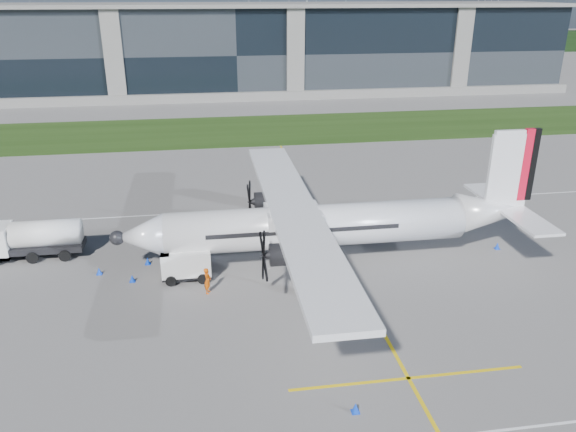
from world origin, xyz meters
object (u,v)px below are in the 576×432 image
Objects in this scene: baggage_tug at (187,264)px; ground_crew_person at (207,279)px; turboprop_aircraft at (332,201)px; safety_cone_nose_stbd at (148,261)px; safety_cone_portwing at (355,408)px; fuel_tanker_truck at (25,240)px; safety_cone_nose_port at (132,278)px; safety_cone_stbdwing at (269,190)px; safety_cone_tail at (497,246)px; safety_cone_fwd at (99,271)px.

baggage_tug is 1.73× the size of ground_crew_person.
safety_cone_nose_stbd is (-12.70, 1.52, -4.27)m from turboprop_aircraft.
ground_crew_person is 13.55m from safety_cone_portwing.
fuel_tanker_truck is 2.13× the size of baggage_tug.
fuel_tanker_truck is 9.25m from safety_cone_nose_port.
safety_cone_nose_stbd is at bearing 138.18° from baggage_tug.
safety_cone_portwing is 1.00× the size of safety_cone_nose_port.
safety_cone_stbdwing and safety_cone_tail have the same top height.
safety_cone_portwing is 20.64m from safety_cone_fwd.
ground_crew_person is at bearing 118.05° from safety_cone_portwing.
ground_crew_person is 5.42m from safety_cone_nose_port.
baggage_tug is at bearing -13.71° from safety_cone_fwd.
baggage_tug is at bearing 45.58° from ground_crew_person.
safety_cone_fwd is at bearing 77.80° from ground_crew_person.
baggage_tug reaches higher than safety_cone_tail.
safety_cone_nose_stbd is 1.00× the size of safety_cone_fwd.
ground_crew_person is 3.94× the size of safety_cone_tail.
safety_cone_nose_stbd is at bearing 173.18° from turboprop_aircraft.
fuel_tanker_truck is at bearing 156.64° from baggage_tug.
fuel_tanker_truck reaches higher than safety_cone_tail.
safety_cone_stbdwing is 19.85m from safety_cone_fwd.
fuel_tanker_truck is at bearing 147.65° from safety_cone_fwd.
safety_cone_fwd is (-15.82, 0.48, -4.27)m from turboprop_aircraft.
safety_cone_tail is 25.39m from safety_cone_nose_stbd.
safety_cone_portwing and safety_cone_tail have the same top height.
turboprop_aircraft is at bearing -55.48° from ground_crew_person.
safety_cone_tail is at bearing 45.57° from safety_cone_portwing.
turboprop_aircraft is at bearing -6.82° from safety_cone_nose_stbd.
baggage_tug is 6.81× the size of safety_cone_stbdwing.
safety_cone_nose_stbd is (-10.44, 16.60, 0.00)m from safety_cone_portwing.
ground_crew_person is at bearing -48.80° from safety_cone_nose_stbd.
turboprop_aircraft is 60.22× the size of safety_cone_fwd.
safety_cone_tail is at bearing 0.62° from turboprop_aircraft.
safety_cone_portwing is 1.00× the size of safety_cone_tail.
safety_cone_fwd is (-28.47, 0.35, 0.00)m from safety_cone_tail.
safety_cone_tail is at bearing 2.75° from baggage_tug.
ground_crew_person is 3.94× the size of safety_cone_stbdwing.
safety_cone_nose_stbd is at bearing 71.68° from safety_cone_nose_port.
safety_cone_nose_port is (7.79, -4.87, -1.11)m from fuel_tanker_truck.
safety_cone_tail is at bearing -6.42° from fuel_tanker_truck.
safety_cone_fwd is (-5.88, 1.43, -0.77)m from baggage_tug.
safety_cone_tail is (22.60, 1.09, -0.77)m from baggage_tug.
safety_cone_portwing is (6.36, -11.94, -0.73)m from ground_crew_person.
safety_cone_tail is 1.00× the size of safety_cone_fwd.
fuel_tanker_truck is 21.94m from safety_cone_stbdwing.
safety_cone_stbdwing is (-0.23, 30.26, 0.00)m from safety_cone_portwing.
safety_cone_nose_port is (-11.02, -16.10, 0.00)m from safety_cone_stbdwing.
safety_cone_nose_stbd is at bearing 18.37° from safety_cone_fwd.
safety_cone_nose_stbd is 3.29m from safety_cone_fwd.
safety_cone_nose_port is 1.00× the size of safety_cone_nose_stbd.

